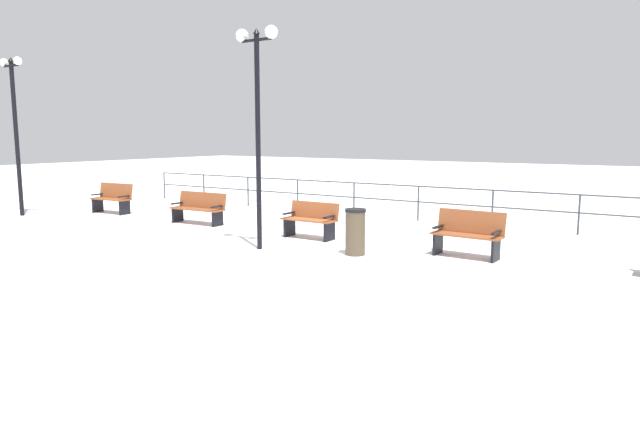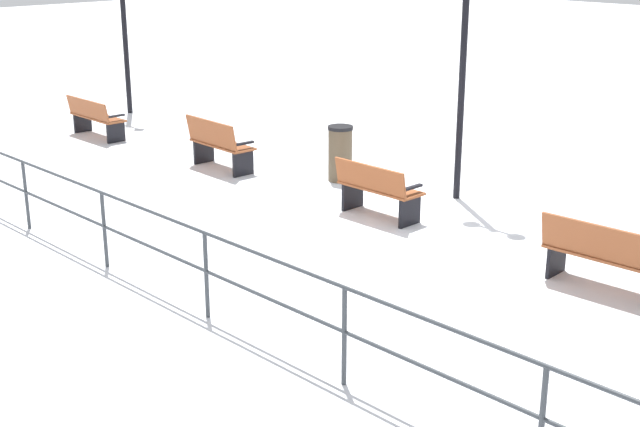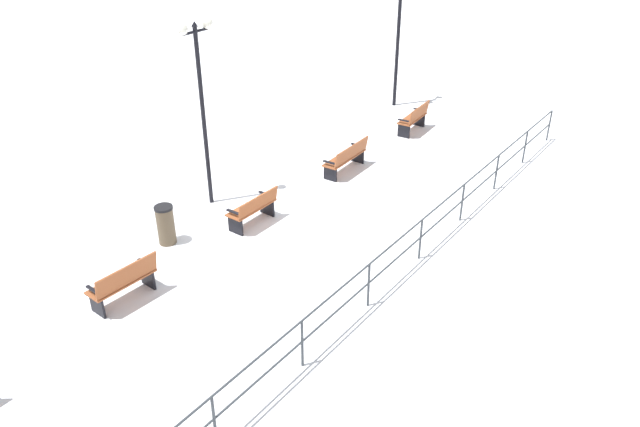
% 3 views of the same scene
% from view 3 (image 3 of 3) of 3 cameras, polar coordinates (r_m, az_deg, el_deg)
% --- Properties ---
extents(ground_plane, '(80.00, 80.00, 0.00)m').
position_cam_3_polar(ground_plane, '(15.50, -5.89, -1.06)').
color(ground_plane, white).
rests_on(ground_plane, ground).
extents(bench_nearest, '(0.64, 1.46, 0.95)m').
position_cam_3_polar(bench_nearest, '(21.04, 8.67, 8.66)').
color(bench_nearest, brown).
rests_on(bench_nearest, ground).
extents(bench_second, '(0.60, 1.72, 0.88)m').
position_cam_3_polar(bench_second, '(17.97, 2.49, 5.20)').
color(bench_second, brown).
rests_on(bench_second, ground).
extents(bench_third, '(0.55, 1.37, 0.87)m').
position_cam_3_polar(bench_third, '(15.31, -6.14, 0.47)').
color(bench_third, brown).
rests_on(bench_third, ground).
extents(bench_fourth, '(0.60, 1.44, 0.95)m').
position_cam_3_polar(bench_fourth, '(13.17, -17.58, -6.01)').
color(bench_fourth, brown).
rests_on(bench_fourth, ground).
extents(lamppost_near, '(0.25, 1.00, 4.80)m').
position_cam_3_polar(lamppost_near, '(22.81, 7.28, 17.31)').
color(lamppost_near, black).
rests_on(lamppost_near, ground).
extents(lamppost_middle, '(0.28, 1.06, 4.73)m').
position_cam_3_polar(lamppost_middle, '(15.44, -11.00, 12.15)').
color(lamppost_middle, black).
rests_on(lamppost_middle, ground).
extents(waterfront_railing, '(0.05, 19.45, 1.03)m').
position_cam_3_polar(waterfront_railing, '(13.14, 7.05, -3.63)').
color(waterfront_railing, '#383D42').
rests_on(waterfront_railing, ground).
extents(trash_bin, '(0.44, 0.44, 0.97)m').
position_cam_3_polar(trash_bin, '(14.91, -13.99, -1.00)').
color(trash_bin, brown).
rests_on(trash_bin, ground).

